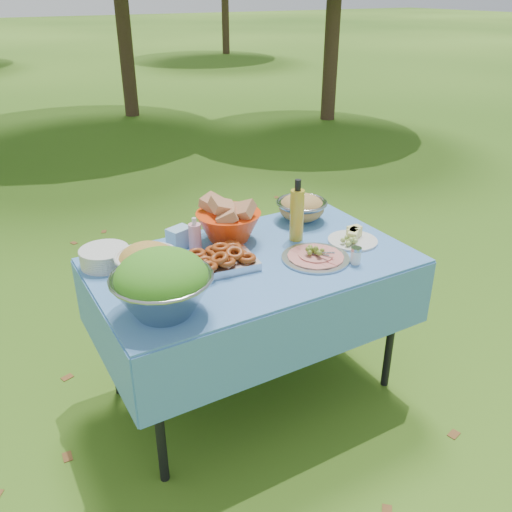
{
  "coord_description": "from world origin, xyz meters",
  "views": [
    {
      "loc": [
        -1.11,
        -1.95,
        1.9
      ],
      "look_at": [
        0.02,
        0.0,
        0.77
      ],
      "focal_mm": 38.0,
      "sensor_mm": 36.0,
      "label": 1
    }
  ],
  "objects": [
    {
      "name": "shaker",
      "position": [
        0.39,
        -0.27,
        0.8
      ],
      "size": [
        0.06,
        0.06,
        0.08
      ],
      "primitive_type": "cylinder",
      "rotation": [
        0.0,
        0.0,
        0.27
      ],
      "color": "white",
      "rests_on": "picnic_table"
    },
    {
      "name": "fried_tray",
      "position": [
        -0.17,
        0.01,
        0.8
      ],
      "size": [
        0.34,
        0.25,
        0.07
      ],
      "primitive_type": "cube",
      "rotation": [
        0.0,
        0.0,
        -0.1
      ],
      "color": "silver",
      "rests_on": "picnic_table"
    },
    {
      "name": "picnic_table",
      "position": [
        0.0,
        0.0,
        0.38
      ],
      "size": [
        1.46,
        0.86,
        0.76
      ],
      "primitive_type": "cube",
      "color": "#84C3FF",
      "rests_on": "ground"
    },
    {
      "name": "pasta_bowl_white",
      "position": [
        -0.48,
        0.09,
        0.84
      ],
      "size": [
        0.29,
        0.29,
        0.15
      ],
      "primitive_type": null,
      "rotation": [
        0.0,
        0.0,
        -0.06
      ],
      "color": "silver",
      "rests_on": "picnic_table"
    },
    {
      "name": "bread_bowl",
      "position": [
        0.01,
        0.26,
        0.87
      ],
      "size": [
        0.37,
        0.37,
        0.22
      ],
      "primitive_type": null,
      "rotation": [
        0.0,
        0.0,
        -0.17
      ],
      "color": "#F13C0D",
      "rests_on": "picnic_table"
    },
    {
      "name": "ground",
      "position": [
        0.0,
        0.0,
        0.0
      ],
      "size": [
        80.0,
        80.0,
        0.0
      ],
      "primitive_type": "plane",
      "color": "#18380A",
      "rests_on": "ground"
    },
    {
      "name": "plate_stack",
      "position": [
        -0.61,
        0.29,
        0.8
      ],
      "size": [
        0.27,
        0.27,
        0.08
      ],
      "primitive_type": "cylinder",
      "rotation": [
        0.0,
        0.0,
        0.25
      ],
      "color": "silver",
      "rests_on": "picnic_table"
    },
    {
      "name": "charcuterie_platter",
      "position": [
        0.25,
        -0.14,
        0.8
      ],
      "size": [
        0.4,
        0.4,
        0.07
      ],
      "primitive_type": "cylinder",
      "rotation": [
        0.0,
        0.0,
        -0.34
      ],
      "color": "#A7A8AE",
      "rests_on": "picnic_table"
    },
    {
      "name": "cheese_plate",
      "position": [
        0.52,
        -0.08,
        0.79
      ],
      "size": [
        0.3,
        0.3,
        0.07
      ],
      "primitive_type": "cylinder",
      "rotation": [
        0.0,
        0.0,
        -0.27
      ],
      "color": "silver",
      "rests_on": "picnic_table"
    },
    {
      "name": "oil_bottle",
      "position": [
        0.3,
        0.09,
        0.92
      ],
      "size": [
        0.09,
        0.09,
        0.31
      ],
      "primitive_type": "cylinder",
      "rotation": [
        0.0,
        0.0,
        0.38
      ],
      "color": "gold",
      "rests_on": "picnic_table"
    },
    {
      "name": "pasta_bowl_steel",
      "position": [
        0.46,
        0.29,
        0.83
      ],
      "size": [
        0.29,
        0.29,
        0.14
      ],
      "primitive_type": null,
      "rotation": [
        0.0,
        0.0,
        0.08
      ],
      "color": "#9BA0A3",
      "rests_on": "picnic_table"
    },
    {
      "name": "wipes_box",
      "position": [
        -0.24,
        0.29,
        0.81
      ],
      "size": [
        0.13,
        0.11,
        0.1
      ],
      "primitive_type": "cube",
      "rotation": [
        0.0,
        0.0,
        0.31
      ],
      "color": "#8EBEE5",
      "rests_on": "picnic_table"
    },
    {
      "name": "sanitizer_bottle",
      "position": [
        -0.19,
        0.21,
        0.85
      ],
      "size": [
        0.06,
        0.06,
        0.17
      ],
      "primitive_type": "cylinder",
      "rotation": [
        0.0,
        0.0,
        0.02
      ],
      "color": "pink",
      "rests_on": "picnic_table"
    },
    {
      "name": "salad_bowl",
      "position": [
        -0.52,
        -0.22,
        0.89
      ],
      "size": [
        0.4,
        0.4,
        0.26
      ],
      "primitive_type": null,
      "rotation": [
        0.0,
        0.0,
        -0.02
      ],
      "color": "#9BA0A3",
      "rests_on": "picnic_table"
    }
  ]
}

